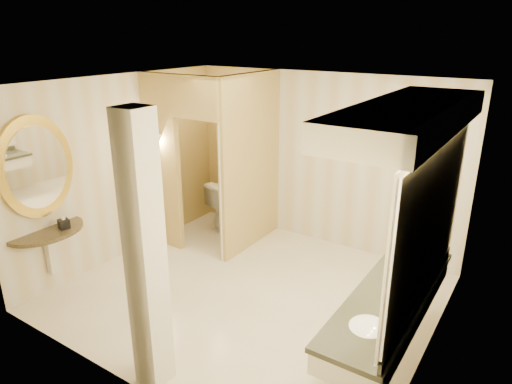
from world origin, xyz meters
TOP-DOWN VIEW (x-y plane):
  - floor at (0.00, 0.00)m, footprint 4.50×4.50m
  - ceiling at (0.00, 0.00)m, footprint 4.50×4.50m
  - wall_back at (0.00, 2.00)m, footprint 4.50×0.02m
  - wall_front at (0.00, -2.00)m, footprint 4.50×0.02m
  - wall_left at (-2.25, 0.00)m, footprint 0.02×4.00m
  - wall_right at (2.25, 0.00)m, footprint 0.02×4.00m
  - toilet_closet at (-1.12, 0.97)m, footprint 1.50×1.55m
  - wall_sconce at (-1.93, 0.43)m, footprint 0.14×0.14m
  - vanity at (1.98, -0.40)m, footprint 0.75×2.51m
  - console_shelf at (-2.21, -1.35)m, footprint 0.99×0.99m
  - pillar at (0.11, -1.80)m, footprint 0.28×0.28m
  - tissue_box at (-2.03, -1.20)m, footprint 0.15×0.15m
  - toilet at (-1.46, 1.62)m, footprint 0.67×0.92m
  - soap_bottle_a at (1.95, -0.30)m, footprint 0.06×0.06m
  - soap_bottle_b at (1.93, -0.07)m, footprint 0.10×0.10m
  - soap_bottle_c at (1.91, -0.19)m, footprint 0.11×0.11m

SIDE VIEW (x-z plane):
  - floor at x=0.00m, z-range 0.00..0.00m
  - toilet at x=-1.46m, z-range 0.00..0.84m
  - soap_bottle_b at x=1.93m, z-range 0.88..0.99m
  - soap_bottle_a at x=1.95m, z-range 0.88..0.99m
  - tissue_box at x=-2.03m, z-range 0.88..1.00m
  - soap_bottle_c at x=1.91m, z-range 0.88..1.10m
  - console_shelf at x=-2.21m, z-range 0.37..2.32m
  - wall_back at x=0.00m, z-range 0.00..2.70m
  - wall_front at x=0.00m, z-range 0.00..2.70m
  - wall_left at x=-2.25m, z-range 0.00..2.70m
  - wall_right at x=2.25m, z-range 0.00..2.70m
  - pillar at x=0.11m, z-range 0.00..2.70m
  - toilet_closet at x=-1.12m, z-range 0.04..2.74m
  - vanity at x=1.98m, z-range 0.58..2.67m
  - wall_sconce at x=-1.93m, z-range 1.52..1.94m
  - ceiling at x=0.00m, z-range 2.70..2.70m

